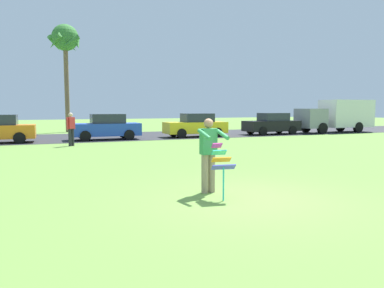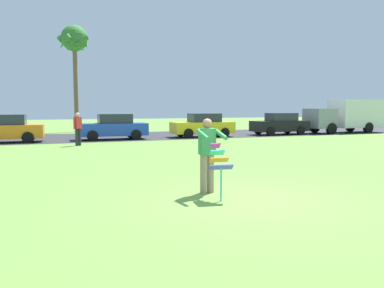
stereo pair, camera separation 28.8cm
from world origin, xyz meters
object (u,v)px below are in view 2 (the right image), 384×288
at_px(parked_car_orange, 5,129).
at_px(parked_car_black, 280,124).
at_px(person_walker_near, 78,128).
at_px(parked_car_blue, 113,127).
at_px(parked_car_yellow, 203,126).
at_px(palm_tree_right_near, 74,43).
at_px(parked_truck_grey_van, 348,115).
at_px(kite_held, 219,162).
at_px(person_kite_flyer, 207,152).

xyz_separation_m(parked_car_orange, parked_car_black, (18.31, 0.00, 0.00)).
bearing_deg(parked_car_orange, person_walker_near, -39.77).
relative_size(parked_car_blue, parked_car_yellow, 1.00).
xyz_separation_m(parked_car_blue, palm_tree_right_near, (-1.69, 8.66, 6.44)).
bearing_deg(parked_car_blue, parked_car_black, 0.00).
bearing_deg(parked_truck_grey_van, parked_car_orange, -180.00).
distance_m(kite_held, parked_car_blue, 16.15).
relative_size(parked_car_orange, parked_car_black, 1.00).
xyz_separation_m(person_kite_flyer, kite_held, (-0.00, -0.65, -0.14)).
height_order(person_kite_flyer, parked_car_yellow, person_kite_flyer).
relative_size(parked_car_yellow, person_walker_near, 2.43).
height_order(parked_car_blue, parked_truck_grey_van, parked_truck_grey_van).
relative_size(parked_car_yellow, palm_tree_right_near, 0.49).
xyz_separation_m(kite_held, parked_car_black, (12.36, 16.15, -0.04)).
bearing_deg(parked_car_blue, person_kite_flyer, -90.56).
bearing_deg(parked_car_black, parked_truck_grey_van, -0.01).
bearing_deg(parked_car_blue, palm_tree_right_near, 101.03).
relative_size(parked_car_orange, parked_car_yellow, 1.01).
relative_size(parked_car_black, parked_truck_grey_van, 0.63).
height_order(person_kite_flyer, kite_held, person_kite_flyer).
relative_size(person_kite_flyer, parked_car_orange, 0.41).
xyz_separation_m(parked_car_yellow, parked_car_black, (6.16, 0.00, 0.00)).
bearing_deg(parked_car_yellow, parked_truck_grey_van, -0.00).
bearing_deg(parked_car_blue, kite_held, -90.54).
distance_m(palm_tree_right_near, person_walker_near, 13.41).
height_order(person_kite_flyer, parked_car_blue, person_kite_flyer).
height_order(parked_car_black, person_walker_near, person_walker_near).
relative_size(palm_tree_right_near, person_walker_near, 5.00).
distance_m(parked_car_blue, parked_truck_grey_van, 18.61).
bearing_deg(parked_car_black, parked_car_yellow, -179.99).
height_order(person_kite_flyer, palm_tree_right_near, palm_tree_right_near).
height_order(parked_truck_grey_van, palm_tree_right_near, palm_tree_right_near).
relative_size(parked_car_yellow, parked_truck_grey_van, 0.62).
relative_size(kite_held, parked_car_orange, 0.28).
relative_size(parked_car_orange, parked_car_blue, 1.01).
height_order(parked_car_black, palm_tree_right_near, palm_tree_right_near).
height_order(parked_car_yellow, person_walker_near, person_walker_near).
relative_size(person_kite_flyer, parked_truck_grey_van, 0.26).
relative_size(parked_car_orange, palm_tree_right_near, 0.49).
bearing_deg(person_kite_flyer, parked_car_black, 51.44).
relative_size(parked_car_black, palm_tree_right_near, 0.49).
xyz_separation_m(palm_tree_right_near, person_walker_near, (-0.61, -11.83, -6.28)).
relative_size(parked_truck_grey_van, person_walker_near, 3.90).
distance_m(person_kite_flyer, palm_tree_right_near, 25.01).
height_order(parked_car_blue, person_walker_near, person_walker_near).
distance_m(parked_car_orange, palm_tree_right_near, 11.66).
bearing_deg(palm_tree_right_near, parked_truck_grey_van, -23.11).
relative_size(kite_held, parked_truck_grey_van, 0.18).
distance_m(parked_car_orange, person_walker_near, 4.95).
bearing_deg(parked_car_blue, parked_truck_grey_van, -0.00).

